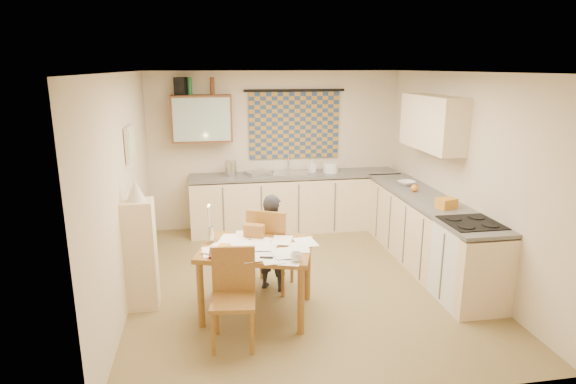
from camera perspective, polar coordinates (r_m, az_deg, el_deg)
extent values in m
cube|color=olive|center=(6.03, 1.73, -10.58)|extent=(4.00, 4.50, 0.02)
cube|color=white|center=(5.46, 1.93, 14.12)|extent=(4.00, 4.50, 0.02)
cube|color=beige|center=(7.79, -1.49, 4.97)|extent=(4.00, 0.02, 2.50)
cube|color=beige|center=(3.52, 9.19, -7.36)|extent=(4.00, 0.02, 2.50)
cube|color=beige|center=(5.58, -18.86, 0.27)|extent=(0.02, 4.50, 2.50)
cube|color=beige|center=(6.32, 20.01, 1.79)|extent=(0.02, 4.50, 2.50)
cube|color=navy|center=(7.75, 0.76, 7.90)|extent=(1.45, 0.03, 1.05)
cylinder|color=black|center=(7.68, 0.80, 11.96)|extent=(1.60, 0.04, 0.04)
cube|color=#562D16|center=(7.46, -10.18, 8.58)|extent=(0.90, 0.34, 0.70)
cube|color=#99B2A5|center=(7.29, -10.19, 8.44)|extent=(0.84, 0.02, 0.64)
cube|color=beige|center=(6.62, 16.76, 7.88)|extent=(0.34, 1.30, 0.70)
cube|color=beige|center=(5.87, -18.25, 5.50)|extent=(0.04, 0.50, 0.40)
cube|color=white|center=(5.87, -18.00, 5.51)|extent=(0.01, 0.42, 0.32)
cube|color=beige|center=(7.72, 0.85, -1.37)|extent=(3.30, 0.60, 0.86)
cube|color=#4F4E4B|center=(7.60, 0.86, 2.04)|extent=(3.30, 0.62, 0.04)
cube|color=beige|center=(6.59, 16.06, -4.81)|extent=(0.60, 2.95, 0.86)
cube|color=#4F4E4B|center=(6.45, 16.35, -0.87)|extent=(0.62, 2.95, 0.04)
cube|color=white|center=(5.73, 20.50, -7.92)|extent=(0.60, 0.60, 0.90)
cube|color=black|center=(5.58, 20.92, -3.49)|extent=(0.57, 0.57, 0.03)
cube|color=silver|center=(7.60, 0.34, 1.87)|extent=(0.63, 0.55, 0.10)
cylinder|color=silver|center=(7.73, 0.05, 3.46)|extent=(0.04, 0.04, 0.28)
cube|color=silver|center=(7.51, -3.60, 2.24)|extent=(0.43, 0.40, 0.06)
cylinder|color=silver|center=(7.46, -6.79, 2.79)|extent=(0.18, 0.18, 0.24)
cylinder|color=white|center=(7.71, 5.08, 2.91)|extent=(0.24, 0.24, 0.16)
imported|color=white|center=(7.68, 2.85, 3.11)|extent=(0.16, 0.16, 0.21)
imported|color=white|center=(7.07, 13.88, 1.04)|extent=(0.36, 0.36, 0.06)
cube|color=orange|center=(6.04, 18.27, -1.27)|extent=(0.26, 0.22, 0.12)
sphere|color=orange|center=(6.71, 14.76, 0.45)|extent=(0.10, 0.10, 0.10)
cube|color=black|center=(7.44, -12.56, 12.15)|extent=(0.21, 0.24, 0.26)
cylinder|color=#195926|center=(7.43, -11.57, 12.20)|extent=(0.08, 0.08, 0.26)
cylinder|color=#562D16|center=(7.43, -8.97, 12.32)|extent=(0.08, 0.08, 0.26)
cube|color=brown|center=(5.04, -3.74, -6.74)|extent=(1.33, 1.15, 0.05)
cube|color=brown|center=(5.68, -1.95, -6.75)|extent=(0.61, 0.61, 0.04)
cube|color=brown|center=(5.40, -2.64, -4.84)|extent=(0.43, 0.23, 0.50)
cube|color=brown|center=(4.61, -6.53, -12.77)|extent=(0.46, 0.46, 0.04)
cube|color=brown|center=(4.68, -6.47, -9.04)|extent=(0.41, 0.09, 0.45)
imported|color=black|center=(5.61, -1.91, -6.01)|extent=(0.67, 0.66, 1.16)
cube|color=beige|center=(5.44, -17.04, -7.12)|extent=(0.32, 0.30, 1.21)
cone|color=beige|center=(5.22, -17.62, 0.18)|extent=(0.20, 0.20, 0.22)
cube|color=brown|center=(5.23, -4.02, -4.71)|extent=(0.24, 0.18, 0.16)
imported|color=white|center=(4.64, 0.99, -7.71)|extent=(0.22, 0.22, 0.09)
imported|color=maroon|center=(4.88, -9.34, -7.14)|extent=(0.23, 0.30, 0.03)
imported|color=orange|center=(5.00, -8.50, -6.61)|extent=(0.38, 0.40, 0.02)
cube|color=orange|center=(4.81, -7.90, -7.34)|extent=(0.14, 0.12, 0.04)
cube|color=black|center=(4.72, -2.57, -7.82)|extent=(0.14, 0.07, 0.02)
cylinder|color=silver|center=(5.16, -9.13, -5.00)|extent=(0.08, 0.08, 0.18)
cylinder|color=white|center=(5.09, -9.40, -2.93)|extent=(0.03, 0.03, 0.22)
sphere|color=#FFCC66|center=(5.06, -9.35, -1.57)|extent=(0.02, 0.02, 0.02)
cube|color=white|center=(4.69, 0.23, -8.04)|extent=(0.29, 0.35, 0.00)
cube|color=white|center=(4.94, -8.89, -7.01)|extent=(0.23, 0.31, 0.00)
cube|color=white|center=(4.98, 1.27, -6.60)|extent=(0.25, 0.32, 0.00)
cube|color=white|center=(5.13, 2.10, -5.95)|extent=(0.24, 0.32, 0.00)
cube|color=white|center=(4.71, -1.92, -7.88)|extent=(0.24, 0.32, 0.00)
cube|color=white|center=(4.95, -2.81, -6.69)|extent=(0.32, 0.36, 0.00)
cube|color=white|center=(4.76, -4.41, -7.62)|extent=(0.26, 0.33, 0.00)
cube|color=white|center=(5.23, -6.95, -5.55)|extent=(0.29, 0.35, 0.00)
cube|color=white|center=(5.16, -0.75, -5.73)|extent=(0.29, 0.35, 0.00)
cube|color=white|center=(4.97, -8.41, -6.68)|extent=(0.33, 0.36, 0.00)
cube|color=white|center=(4.80, -0.55, -7.27)|extent=(0.25, 0.32, 0.00)
cube|color=white|center=(5.33, -4.97, -5.06)|extent=(0.21, 0.30, 0.00)
cube|color=white|center=(5.11, -3.49, -5.87)|extent=(0.34, 0.36, 0.00)
cube|color=white|center=(4.99, -3.34, -6.37)|extent=(0.25, 0.33, 0.00)
cube|color=white|center=(5.21, -6.21, -5.50)|extent=(0.25, 0.32, 0.00)
cube|color=white|center=(5.03, -5.57, -6.20)|extent=(0.25, 0.33, 0.00)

